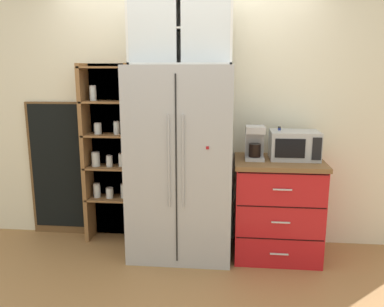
{
  "coord_description": "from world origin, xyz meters",
  "views": [
    {
      "loc": [
        0.45,
        -3.49,
        1.73
      ],
      "look_at": [
        0.1,
        0.01,
        0.98
      ],
      "focal_mm": 36.5,
      "sensor_mm": 36.0,
      "label": 1
    }
  ],
  "objects_px": {
    "refrigerator": "(181,163)",
    "microwave": "(294,145)",
    "bottle_cobalt": "(279,144)",
    "chalkboard_menu": "(58,169)",
    "mug_navy": "(280,156)",
    "coffee_maker": "(255,142)",
    "bottle_clear": "(278,146)"
  },
  "relations": [
    {
      "from": "microwave",
      "to": "coffee_maker",
      "type": "distance_m",
      "value": 0.36
    },
    {
      "from": "refrigerator",
      "to": "mug_navy",
      "type": "relative_size",
      "value": 15.36
    },
    {
      "from": "refrigerator",
      "to": "bottle_cobalt",
      "type": "xyz_separation_m",
      "value": [
        0.9,
        0.12,
        0.17
      ]
    },
    {
      "from": "chalkboard_menu",
      "to": "mug_navy",
      "type": "bearing_deg",
      "value": -7.88
    },
    {
      "from": "coffee_maker",
      "to": "bottle_clear",
      "type": "bearing_deg",
      "value": 20.75
    },
    {
      "from": "microwave",
      "to": "bottle_clear",
      "type": "bearing_deg",
      "value": 162.25
    },
    {
      "from": "bottle_cobalt",
      "to": "chalkboard_menu",
      "type": "relative_size",
      "value": 0.21
    },
    {
      "from": "coffee_maker",
      "to": "bottle_cobalt",
      "type": "bearing_deg",
      "value": 19.96
    },
    {
      "from": "bottle_cobalt",
      "to": "chalkboard_menu",
      "type": "xyz_separation_m",
      "value": [
        -2.25,
        0.19,
        -0.35
      ]
    },
    {
      "from": "bottle_clear",
      "to": "chalkboard_menu",
      "type": "height_order",
      "value": "chalkboard_menu"
    },
    {
      "from": "refrigerator",
      "to": "mug_navy",
      "type": "height_order",
      "value": "refrigerator"
    },
    {
      "from": "mug_navy",
      "to": "chalkboard_menu",
      "type": "distance_m",
      "value": 2.29
    },
    {
      "from": "bottle_clear",
      "to": "bottle_cobalt",
      "type": "bearing_deg",
      "value": -90.0
    },
    {
      "from": "refrigerator",
      "to": "bottle_clear",
      "type": "height_order",
      "value": "refrigerator"
    },
    {
      "from": "coffee_maker",
      "to": "chalkboard_menu",
      "type": "relative_size",
      "value": 0.22
    },
    {
      "from": "coffee_maker",
      "to": "mug_navy",
      "type": "xyz_separation_m",
      "value": [
        0.23,
        -0.04,
        -0.11
      ]
    },
    {
      "from": "refrigerator",
      "to": "coffee_maker",
      "type": "xyz_separation_m",
      "value": [
        0.67,
        0.04,
        0.2
      ]
    },
    {
      "from": "mug_navy",
      "to": "chalkboard_menu",
      "type": "xyz_separation_m",
      "value": [
        -2.26,
        0.31,
        -0.26
      ]
    },
    {
      "from": "refrigerator",
      "to": "bottle_cobalt",
      "type": "bearing_deg",
      "value": 7.78
    },
    {
      "from": "mug_navy",
      "to": "bottle_clear",
      "type": "height_order",
      "value": "bottle_clear"
    },
    {
      "from": "refrigerator",
      "to": "bottle_clear",
      "type": "distance_m",
      "value": 0.92
    },
    {
      "from": "mug_navy",
      "to": "bottle_clear",
      "type": "distance_m",
      "value": 0.14
    },
    {
      "from": "bottle_clear",
      "to": "microwave",
      "type": "bearing_deg",
      "value": -17.75
    },
    {
      "from": "refrigerator",
      "to": "microwave",
      "type": "relative_size",
      "value": 4.03
    },
    {
      "from": "microwave",
      "to": "mug_navy",
      "type": "bearing_deg",
      "value": -149.11
    },
    {
      "from": "coffee_maker",
      "to": "chalkboard_menu",
      "type": "xyz_separation_m",
      "value": [
        -2.03,
        0.27,
        -0.37
      ]
    },
    {
      "from": "mug_navy",
      "to": "bottle_cobalt",
      "type": "distance_m",
      "value": 0.15
    },
    {
      "from": "coffee_maker",
      "to": "bottle_cobalt",
      "type": "relative_size",
      "value": 1.06
    },
    {
      "from": "chalkboard_menu",
      "to": "refrigerator",
      "type": "bearing_deg",
      "value": -13.09
    },
    {
      "from": "microwave",
      "to": "mug_navy",
      "type": "distance_m",
      "value": 0.18
    },
    {
      "from": "refrigerator",
      "to": "bottle_cobalt",
      "type": "height_order",
      "value": "refrigerator"
    },
    {
      "from": "bottle_clear",
      "to": "coffee_maker",
      "type": "bearing_deg",
      "value": -159.25
    }
  ]
}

